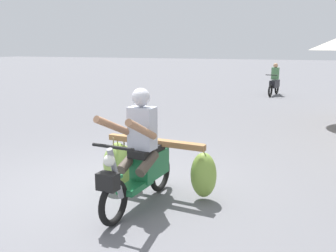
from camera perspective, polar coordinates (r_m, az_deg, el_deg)
The scene contains 3 objects.
ground_plane at distance 5.74m, azimuth -9.34°, elevation -9.47°, with size 120.00×120.00×0.00m, color slate.
motorbike_main_loaded at distance 5.26m, azimuth -4.18°, elevation -5.57°, with size 1.84×1.76×1.58m.
motorbike_distant_ahead_left at distance 17.05m, azimuth 16.04°, elevation 6.47°, with size 0.51×1.62×1.40m.
Camera 1 is at (2.86, -4.52, 2.09)m, focal length 39.68 mm.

